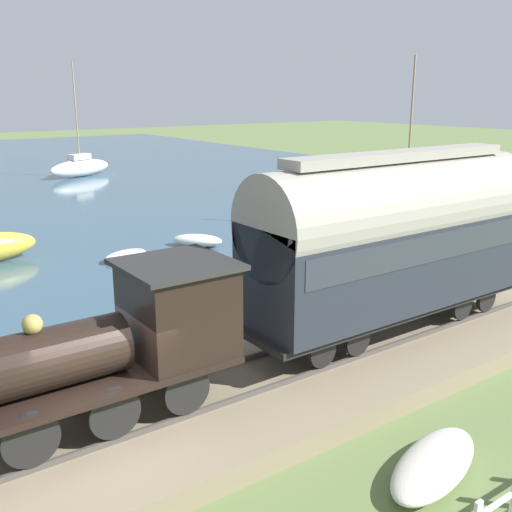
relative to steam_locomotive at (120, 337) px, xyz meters
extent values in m
plane|color=#607542|center=(-0.16, 0.51, -2.19)|extent=(200.00, 200.00, 0.00)
cube|color=#84755B|center=(0.00, 0.51, -1.96)|extent=(5.36, 56.00, 0.46)
cube|color=#4C4742|center=(-0.76, 0.51, -1.67)|extent=(0.07, 54.88, 0.12)
cube|color=#4C4742|center=(0.76, 0.51, -1.67)|extent=(0.07, 54.88, 0.12)
cylinder|color=black|center=(-0.76, -0.99, -1.11)|extent=(0.12, 0.99, 0.99)
cylinder|color=black|center=(0.76, -0.99, -1.11)|extent=(0.12, 0.99, 0.99)
cylinder|color=black|center=(-0.76, 0.50, -1.11)|extent=(0.12, 0.99, 0.99)
cylinder|color=black|center=(0.76, 0.50, -1.11)|extent=(0.12, 0.99, 0.99)
cylinder|color=black|center=(-0.76, 1.98, -1.11)|extent=(0.12, 0.99, 0.99)
cylinder|color=black|center=(0.76, 1.98, -1.11)|extent=(0.12, 0.99, 0.99)
cube|color=black|center=(0.00, 0.50, -0.71)|extent=(2.02, 5.40, 0.12)
cylinder|color=black|center=(0.00, 1.58, -0.08)|extent=(1.12, 3.24, 1.12)
sphere|color=tan|center=(0.00, 1.58, 0.62)|extent=(0.36, 0.36, 0.36)
cube|color=black|center=(0.00, -1.26, 0.27)|extent=(1.92, 1.89, 1.82)
cube|color=#282828|center=(0.00, -1.26, 1.23)|extent=(2.12, 2.13, 0.10)
cylinder|color=black|center=(-0.76, -10.79, -1.23)|extent=(0.12, 0.76, 0.76)
cylinder|color=black|center=(0.76, -10.79, -1.23)|extent=(0.12, 0.76, 0.76)
cylinder|color=black|center=(-0.76, -9.67, -1.23)|extent=(0.12, 0.76, 0.76)
cylinder|color=black|center=(0.76, -9.67, -1.23)|extent=(0.12, 0.76, 0.76)
cylinder|color=black|center=(-0.76, -5.64, -1.23)|extent=(0.12, 0.76, 0.76)
cylinder|color=black|center=(0.76, -5.64, -1.23)|extent=(0.12, 0.76, 0.76)
cylinder|color=black|center=(-0.76, -4.52, -1.23)|extent=(0.12, 0.76, 0.76)
cylinder|color=black|center=(0.76, -4.52, -1.23)|extent=(0.12, 0.76, 0.76)
cube|color=black|center=(0.00, -7.66, -0.92)|extent=(2.09, 8.97, 0.16)
cube|color=#232833|center=(0.00, -7.66, 0.40)|extent=(2.32, 8.61, 2.48)
cube|color=#2D333D|center=(0.00, -7.66, 0.83)|extent=(2.35, 8.07, 0.69)
cylinder|color=gray|center=(0.00, -7.66, 1.64)|extent=(2.44, 8.61, 2.44)
cube|color=gray|center=(0.00, -7.66, 2.98)|extent=(0.81, 7.17, 0.24)
ellipsoid|color=white|center=(38.22, -12.73, -1.49)|extent=(3.53, 6.08, 1.37)
cylinder|color=#9E8460|center=(38.22, -12.73, 3.01)|extent=(0.10, 0.10, 7.65)
cube|color=silver|center=(38.22, -12.73, -0.58)|extent=(1.45, 1.98, 0.45)
ellipsoid|color=#335199|center=(9.54, -19.18, -1.53)|extent=(1.66, 5.68, 1.30)
cylinder|color=#9E8460|center=(9.54, -19.18, 2.66)|extent=(0.10, 0.10, 7.08)
ellipsoid|color=silver|center=(12.32, -5.37, -1.99)|extent=(1.68, 2.28, 0.38)
ellipsoid|color=silver|center=(12.60, -8.94, -1.91)|extent=(2.40, 2.30, 0.54)
ellipsoid|color=silver|center=(7.26, -6.62, -1.98)|extent=(2.32, 2.00, 0.39)
ellipsoid|color=beige|center=(-4.36, -4.04, -1.97)|extent=(1.88, 3.00, 0.44)
camera|label=1|loc=(-10.16, 4.04, 4.51)|focal=42.00mm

